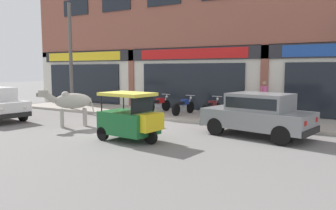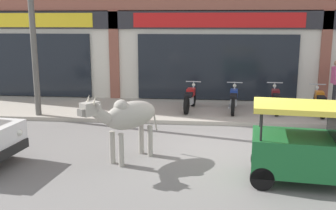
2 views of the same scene
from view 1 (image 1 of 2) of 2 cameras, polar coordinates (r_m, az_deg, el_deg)
ground_plane at (r=12.79m, az=-7.08°, el=-3.93°), size 90.00×90.00×0.00m
sidewalk at (r=15.97m, az=1.30°, el=-1.62°), size 19.00×3.29×0.12m
shop_building at (r=17.71m, az=4.44°, el=14.94°), size 23.00×1.40×10.25m
cow at (r=13.27m, az=-16.63°, el=0.61°), size 1.47×1.84×1.61m
car_0 at (r=11.29m, az=15.41°, el=-1.28°), size 3.81×2.25×1.46m
auto_rickshaw at (r=10.38m, az=-6.52°, el=-2.60°), size 2.05×1.35×1.52m
motorcycle_0 at (r=16.23m, az=-1.67°, el=0.09°), size 0.56×1.81×0.88m
motorcycle_1 at (r=15.49m, az=2.71°, el=-0.21°), size 0.52×1.81×0.88m
motorcycle_2 at (r=15.01m, az=7.49°, el=-0.46°), size 0.52×1.81×0.88m
motorcycle_3 at (r=14.36m, az=12.08°, el=-0.85°), size 0.52×1.81×0.88m
pedestrian at (r=15.23m, az=16.40°, el=1.69°), size 0.32×0.47×1.60m
utility_pole at (r=18.22m, az=-16.58°, el=8.06°), size 0.18×0.18×5.56m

